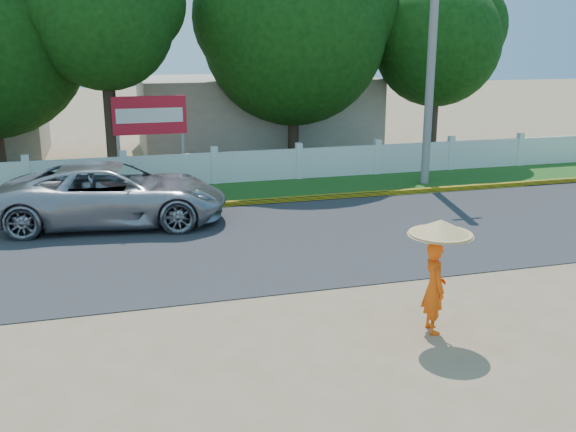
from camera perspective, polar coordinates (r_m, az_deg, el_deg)
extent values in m
plane|color=#9E8460|center=(11.79, 2.68, -8.61)|extent=(120.00, 120.00, 0.00)
cube|color=#38383A|center=(15.84, -2.47, -2.19)|extent=(60.00, 7.00, 0.02)
cube|color=#2D601E|center=(20.81, -5.83, 2.04)|extent=(60.00, 3.50, 0.03)
cube|color=yellow|center=(19.17, -4.93, 1.11)|extent=(40.00, 0.18, 0.16)
cube|color=silver|center=(22.09, -6.53, 4.23)|extent=(40.00, 0.10, 1.10)
cube|color=#B7AD99|center=(29.11, -2.93, 9.08)|extent=(10.00, 6.00, 3.20)
cylinder|color=gray|center=(22.12, 12.58, 12.63)|extent=(0.28, 0.28, 7.73)
imported|color=#A4A5AC|center=(17.71, -15.21, 1.90)|extent=(6.23, 3.49, 1.65)
imported|color=#FA530D|center=(11.07, 12.87, -6.21)|extent=(0.46, 0.62, 1.58)
cylinder|color=gray|center=(10.89, 13.29, -3.20)|extent=(0.02, 0.02, 1.02)
cone|color=tan|center=(10.76, 13.43, -0.99)|extent=(1.08, 1.08, 0.26)
cylinder|color=gray|center=(22.82, -14.79, 5.32)|extent=(0.12, 0.12, 2.00)
cylinder|color=gray|center=(22.96, -9.28, 5.69)|extent=(0.12, 0.12, 2.00)
cube|color=red|center=(22.69, -12.21, 8.75)|extent=(2.50, 0.12, 1.30)
cube|color=silver|center=(22.63, -12.20, 8.73)|extent=(2.25, 0.02, 0.49)
cylinder|color=#473828|center=(25.80, 0.48, 8.20)|extent=(0.44, 0.44, 3.12)
sphere|color=#164B11|center=(25.60, 0.50, 16.04)|extent=(7.13, 7.13, 7.13)
cylinder|color=#473828|center=(27.79, 12.71, 8.51)|extent=(0.44, 0.44, 3.28)
sphere|color=#164B11|center=(27.61, 13.10, 14.81)|extent=(5.16, 5.16, 5.16)
cylinder|color=#473828|center=(23.36, -15.45, 8.16)|extent=(0.44, 0.44, 4.15)
sphere|color=#164B11|center=(23.21, -16.07, 16.42)|extent=(4.69, 4.69, 4.69)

